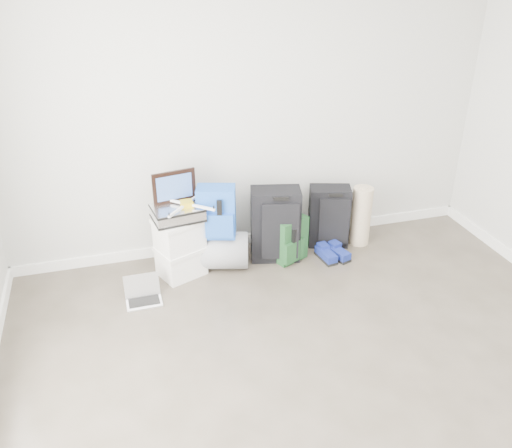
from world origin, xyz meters
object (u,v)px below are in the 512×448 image
object	(u,v)px
duffel_bag	(217,250)
large_suitcase	(276,225)
laptop	(143,295)
briefcase	(178,213)
boxes_stack	(180,247)
carry_on	(329,217)

from	to	relation	value
duffel_bag	large_suitcase	bearing A→B (deg)	16.79
large_suitcase	laptop	xyz separation A→B (m)	(-1.27, -0.35, -0.30)
laptop	briefcase	bearing A→B (deg)	39.12
large_suitcase	boxes_stack	bearing A→B (deg)	-164.18
briefcase	duffel_bag	bearing A→B (deg)	-2.52
briefcase	laptop	size ratio (longest dim) A/B	1.41
carry_on	laptop	world-z (taller)	carry_on
briefcase	laptop	bearing A→B (deg)	-147.86
carry_on	duffel_bag	bearing A→B (deg)	-157.59
boxes_stack	laptop	size ratio (longest dim) A/B	1.89
briefcase	large_suitcase	size ratio (longest dim) A/B	0.60
laptop	boxes_stack	bearing A→B (deg)	39.12
carry_on	laptop	xyz separation A→B (m)	(-1.85, -0.45, -0.25)
briefcase	duffel_bag	xyz separation A→B (m)	(0.34, 0.03, -0.44)
boxes_stack	briefcase	world-z (taller)	briefcase
duffel_bag	carry_on	size ratio (longest dim) A/B	0.92
boxes_stack	large_suitcase	xyz separation A→B (m)	(0.90, 0.04, 0.07)
briefcase	laptop	xyz separation A→B (m)	(-0.38, -0.31, -0.57)
briefcase	carry_on	bearing A→B (deg)	-2.09
large_suitcase	laptop	distance (m)	1.35
carry_on	laptop	bearing A→B (deg)	-149.44
large_suitcase	laptop	size ratio (longest dim) A/B	2.37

